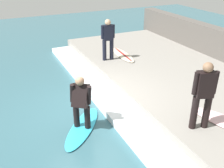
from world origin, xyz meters
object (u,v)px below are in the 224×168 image
object	(u,v)px
surfer_waiting_near	(204,93)
surfboard_waiting_far	(123,55)
surfer_riding	(81,100)
surfer_waiting_far	(108,38)
surfboard_riding	(83,127)

from	to	relation	value
surfer_waiting_near	surfboard_waiting_far	size ratio (longest dim) A/B	0.85
surfer_riding	surfboard_waiting_far	bearing A→B (deg)	49.44
surfer_waiting_near	surfer_waiting_far	size ratio (longest dim) A/B	1.04
surfer_waiting_near	surfboard_waiting_far	xyz separation A→B (m)	(0.68, 5.09, -0.87)
surfer_riding	surfer_waiting_far	distance (m)	3.98
surfer_riding	surfer_waiting_far	world-z (taller)	surfer_waiting_far
surfboard_riding	surfboard_waiting_far	distance (m)	4.55
surfboard_waiting_far	surfer_waiting_near	bearing A→B (deg)	-97.66
surfer_riding	surfer_waiting_near	size ratio (longest dim) A/B	0.87
surfboard_riding	surfboard_waiting_far	bearing A→B (deg)	49.44
surfboard_waiting_far	surfboard_riding	bearing A→B (deg)	-130.56
surfboard_riding	surfboard_waiting_far	xyz separation A→B (m)	(2.95, 3.44, 0.41)
surfboard_riding	surfer_waiting_far	size ratio (longest dim) A/B	1.20
surfer_waiting_far	surfboard_waiting_far	world-z (taller)	surfer_waiting_far
surfboard_riding	surfer_waiting_near	distance (m)	3.08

